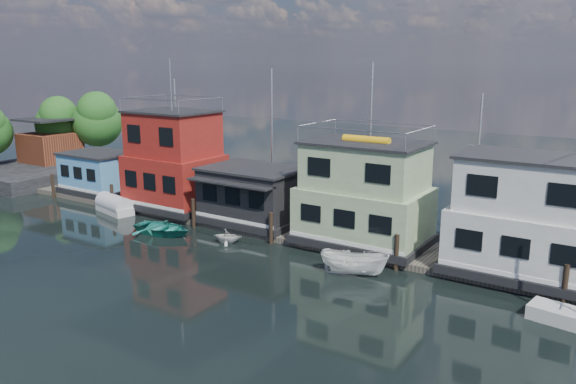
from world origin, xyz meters
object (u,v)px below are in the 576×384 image
Objects in this scene: houseboat_white at (528,218)px; motorboat at (354,263)px; houseboat_dark at (254,195)px; tarp_runabout at (114,206)px; dinghy_white at (227,236)px; dinghy_teal at (163,228)px; houseboat_blue at (99,173)px; houseboat_green at (364,195)px; houseboat_red at (174,162)px.

houseboat_white reaches higher than motorboat.
tarp_runabout is at bearing -165.02° from houseboat_dark.
dinghy_white reaches higher than dinghy_teal.
dinghy_white is at bearing -166.56° from houseboat_white.
houseboat_blue is 17.50m from houseboat_dark.
houseboat_blue is 26.53m from houseboat_green.
houseboat_dark is 4.79m from dinghy_white.
dinghy_white is at bearing -13.17° from houseboat_blue.
tarp_runabout is (-3.81, -3.18, -3.51)m from houseboat_red.
houseboat_dark is 0.88× the size of houseboat_white.
houseboat_white is 9.95m from motorboat.
houseboat_white is at bearing -84.35° from dinghy_teal.
houseboat_blue is 14.42m from dinghy_teal.
houseboat_red reaches higher than houseboat_white.
dinghy_white is at bearing 71.47° from motorboat.
houseboat_white is at bearing -99.62° from dinghy_white.
houseboat_dark is at bearing -0.14° from houseboat_red.
houseboat_white is (10.00, -0.00, -0.01)m from houseboat_green.
houseboat_blue reaches higher than dinghy_white.
tarp_runabout is at bearing 67.43° from dinghy_teal.
houseboat_red reaches higher than dinghy_teal.
dinghy_white is 5.23m from dinghy_teal.
dinghy_white is at bearing -151.84° from houseboat_green.
tarp_runabout is at bearing -140.16° from houseboat_red.
motorboat reaches higher than dinghy_white.
houseboat_blue is 1.54× the size of tarp_runabout.
houseboat_green is (17.00, 0.00, -0.55)m from houseboat_red.
tarp_runabout is (-30.81, -3.18, -2.95)m from houseboat_white.
houseboat_red is at bearing 53.07° from tarp_runabout.
houseboat_blue reaches higher than dinghy_teal.
tarp_runabout reaches higher than dinghy_teal.
houseboat_dark is 1.79× the size of tarp_runabout.
houseboat_green reaches higher than dinghy_white.
houseboat_dark is at bearing 28.22° from tarp_runabout.
houseboat_green is 10.00m from houseboat_white.
houseboat_red is 1.41× the size of houseboat_white.
houseboat_dark reaches higher than houseboat_blue.
houseboat_green is at bearing 180.00° from houseboat_white.
tarp_runabout is at bearing -174.11° from houseboat_white.
houseboat_white reaches higher than houseboat_blue.
dinghy_teal is at bearing 77.57° from dinghy_white.
houseboat_blue is 1.60× the size of motorboat.
houseboat_dark is (8.00, -0.02, -1.69)m from houseboat_red.
dinghy_teal is at bearing -21.64° from houseboat_blue.
houseboat_white is 2.03× the size of tarp_runabout.
dinghy_teal is (-13.20, -5.28, -3.09)m from houseboat_green.
houseboat_dark is 3.77× the size of dinghy_white.
houseboat_dark is at bearing -45.77° from dinghy_teal.
houseboat_blue is 0.86× the size of houseboat_dark.
houseboat_red is 19.77m from motorboat.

